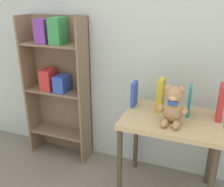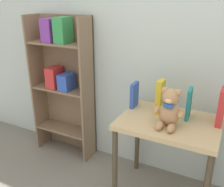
# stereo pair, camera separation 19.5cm
# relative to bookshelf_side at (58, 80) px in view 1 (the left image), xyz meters

# --- Properties ---
(wall_back) EXTENTS (4.80, 0.06, 2.50)m
(wall_back) POSITION_rel_bookshelf_side_xyz_m (0.77, 0.13, 0.48)
(wall_back) COLOR silver
(wall_back) RESTS_ON ground_plane
(bookshelf_side) EXTENTS (0.59, 0.22, 1.34)m
(bookshelf_side) POSITION_rel_bookshelf_side_xyz_m (0.00, 0.00, 0.00)
(bookshelf_side) COLOR #7F664C
(bookshelf_side) RESTS_ON ground_plane
(display_table) EXTENTS (0.69, 0.51, 0.67)m
(display_table) POSITION_rel_bookshelf_side_xyz_m (1.07, -0.21, -0.20)
(display_table) COLOR tan
(display_table) RESTS_ON ground_plane
(teddy_bear) EXTENTS (0.21, 0.19, 0.27)m
(teddy_bear) POSITION_rel_bookshelf_side_xyz_m (1.08, -0.29, 0.02)
(teddy_bear) COLOR tan
(teddy_bear) RESTS_ON display_table
(book_standing_blue) EXTENTS (0.03, 0.12, 0.20)m
(book_standing_blue) POSITION_rel_bookshelf_side_xyz_m (0.76, -0.10, -0.00)
(book_standing_blue) COLOR #2D51B7
(book_standing_blue) RESTS_ON display_table
(book_standing_yellow) EXTENTS (0.05, 0.11, 0.25)m
(book_standing_yellow) POSITION_rel_bookshelf_side_xyz_m (0.97, -0.12, 0.03)
(book_standing_yellow) COLOR gold
(book_standing_yellow) RESTS_ON display_table
(book_standing_teal) EXTENTS (0.03, 0.12, 0.23)m
(book_standing_teal) POSITION_rel_bookshelf_side_xyz_m (1.18, -0.12, 0.01)
(book_standing_teal) COLOR teal
(book_standing_teal) RESTS_ON display_table
(book_standing_red) EXTENTS (0.04, 0.15, 0.25)m
(book_standing_red) POSITION_rel_bookshelf_side_xyz_m (1.39, -0.10, 0.03)
(book_standing_red) COLOR red
(book_standing_red) RESTS_ON display_table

